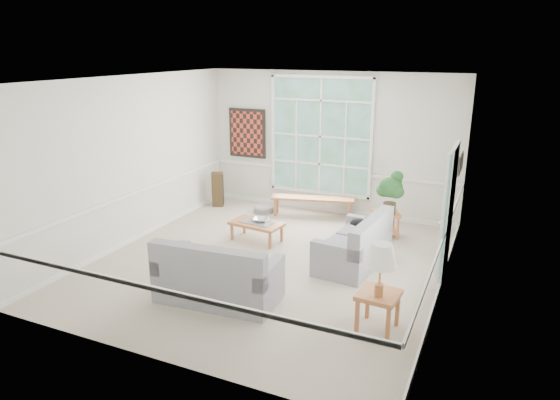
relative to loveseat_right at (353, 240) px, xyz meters
The scene contains 24 objects.
floor 1.45m from the loveseat_right, 158.39° to the right, with size 5.50×6.00×0.01m, color #B1A290.
ceiling 2.92m from the loveseat_right, 158.39° to the right, with size 5.50×6.00×0.02m, color white.
wall_back 3.00m from the loveseat_right, 117.30° to the left, with size 5.50×0.02×3.00m, color silver.
wall_front 3.89m from the loveseat_right, 110.12° to the right, with size 5.50×0.02×3.00m, color silver.
wall_left 4.21m from the loveseat_right, behind, with size 0.02×6.00×3.00m, color silver.
wall_right 1.89m from the loveseat_right, 19.17° to the right, with size 0.02×6.00×3.00m, color silver.
window_back 3.12m from the loveseat_right, 121.22° to the left, with size 2.30×0.08×2.40m, color white.
entry_door 1.56m from the loveseat_right, ahead, with size 0.08×0.90×2.10m, color white.
door_sidelight 1.69m from the loveseat_right, 20.73° to the right, with size 0.08×0.26×1.90m, color white.
wall_art 4.22m from the loveseat_right, 142.97° to the left, with size 0.90×0.06×1.10m, color maroon.
wall_frame_near 2.20m from the loveseat_right, 41.05° to the left, with size 0.04×0.26×0.32m, color black.
wall_frame_far 2.45m from the loveseat_right, 49.03° to the left, with size 0.04×0.26×0.32m, color black.
loveseat_right is the anchor object (origin of this frame).
loveseat_front 2.40m from the loveseat_right, 125.73° to the right, with size 1.69×0.88×0.92m, color gray.
coffee_table 1.96m from the loveseat_right, behind, with size 0.96×0.53×0.36m, color #AB6337.
pewter_bowl 1.90m from the loveseat_right, 169.63° to the left, with size 0.34×0.34×0.08m, color #A4A4AA.
window_bench 2.53m from the loveseat_right, 126.01° to the left, with size 1.75×0.34×0.41m, color #AB6337.
end_table 1.53m from the loveseat_right, 82.42° to the left, with size 0.48×0.48×0.48m, color #AB6337.
houseplant 1.55m from the loveseat_right, 79.91° to the left, with size 0.48×0.48×0.82m, color #205023, non-canonical shape.
side_table 2.01m from the loveseat_right, 64.88° to the right, with size 0.50×0.50×0.51m, color #AB6337.
table_lamp 2.12m from the loveseat_right, 65.36° to the right, with size 0.40×0.40×0.69m, color silver, non-canonical shape.
pet_bed 3.17m from the loveseat_right, 143.84° to the left, with size 0.45×0.45×0.13m, color gray.
floor_speaker 4.11m from the loveseat_right, 153.72° to the left, with size 0.24×0.19×0.78m, color #3D2C17.
cat 0.57m from the loveseat_right, 93.71° to the left, with size 0.38×0.27×0.18m, color black.
Camera 1 is at (3.31, -6.95, 3.45)m, focal length 32.00 mm.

